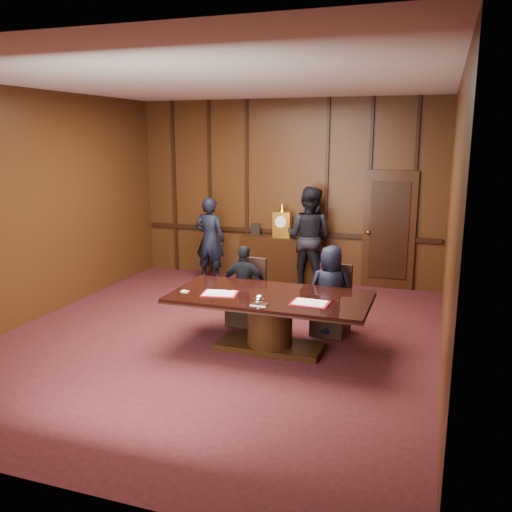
# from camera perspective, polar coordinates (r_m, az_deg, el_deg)

# --- Properties ---
(room) EXTENTS (7.00, 7.04, 3.50)m
(room) POSITION_cam_1_polar(r_m,az_deg,el_deg) (7.44, -3.44, 4.15)
(room) COLOR #340E14
(room) RESTS_ON ground
(sideboard) EXTENTS (1.60, 0.45, 1.54)m
(sideboard) POSITION_cam_1_polar(r_m,az_deg,el_deg) (10.59, 2.74, -0.13)
(sideboard) COLOR black
(sideboard) RESTS_ON ground
(conference_table) EXTENTS (2.62, 1.32, 0.76)m
(conference_table) POSITION_cam_1_polar(r_m,az_deg,el_deg) (7.22, 1.49, -5.99)
(conference_table) COLOR black
(conference_table) RESTS_ON ground
(folder_left) EXTENTS (0.51, 0.40, 0.02)m
(folder_left) POSITION_cam_1_polar(r_m,az_deg,el_deg) (7.19, -3.84, -3.96)
(folder_left) COLOR maroon
(folder_left) RESTS_ON conference_table
(folder_right) EXTENTS (0.47, 0.34, 0.02)m
(folder_right) POSITION_cam_1_polar(r_m,az_deg,el_deg) (6.81, 5.72, -4.94)
(folder_right) COLOR maroon
(folder_right) RESTS_ON conference_table
(inkstand) EXTENTS (0.20, 0.14, 0.12)m
(inkstand) POSITION_cam_1_polar(r_m,az_deg,el_deg) (6.72, 0.35, -4.69)
(inkstand) COLOR white
(inkstand) RESTS_ON conference_table
(notepad) EXTENTS (0.11, 0.09, 0.01)m
(notepad) POSITION_cam_1_polar(r_m,az_deg,el_deg) (7.33, -7.50, -3.71)
(notepad) COLOR #F8ED79
(notepad) RESTS_ON conference_table
(chair_left) EXTENTS (0.53, 0.53, 0.99)m
(chair_left) POSITION_cam_1_polar(r_m,az_deg,el_deg) (8.28, -0.98, -5.13)
(chair_left) COLOR black
(chair_left) RESTS_ON ground
(chair_right) EXTENTS (0.53, 0.53, 0.99)m
(chair_right) POSITION_cam_1_polar(r_m,az_deg,el_deg) (7.95, 7.92, -6.01)
(chair_right) COLOR black
(chair_right) RESTS_ON ground
(signatory_left) EXTENTS (0.73, 0.35, 1.22)m
(signatory_left) POSITION_cam_1_polar(r_m,az_deg,el_deg) (8.12, -1.19, -3.15)
(signatory_left) COLOR black
(signatory_left) RESTS_ON ground
(signatory_right) EXTENTS (0.69, 0.50, 1.31)m
(signatory_right) POSITION_cam_1_polar(r_m,az_deg,el_deg) (7.77, 7.87, -3.64)
(signatory_right) COLOR black
(signatory_right) RESTS_ON ground
(witness_left) EXTENTS (0.61, 0.40, 1.66)m
(witness_left) POSITION_cam_1_polar(r_m,az_deg,el_deg) (10.59, -4.87, 1.74)
(witness_left) COLOR black
(witness_left) RESTS_ON ground
(witness_right) EXTENTS (1.03, 0.87, 1.89)m
(witness_right) POSITION_cam_1_polar(r_m,az_deg,el_deg) (10.21, 5.60, 1.99)
(witness_right) COLOR black
(witness_right) RESTS_ON ground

